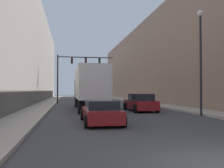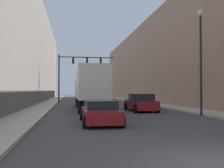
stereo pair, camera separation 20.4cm
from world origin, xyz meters
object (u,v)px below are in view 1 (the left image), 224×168
Objects in this scene: traffic_signal_gantry at (73,68)px; street_lamp at (201,49)px; sedan_car at (101,112)px; semi_truck at (89,87)px; suv_car at (140,103)px.

street_lamp is (8.73, -19.69, -0.19)m from traffic_signal_gantry.
street_lamp reaches higher than sedan_car.
street_lamp is at bearing -66.09° from traffic_signal_gantry.
sedan_car is 0.62× the size of street_lamp.
traffic_signal_gantry reaches higher than semi_truck.
suv_car is (4.56, 7.68, 0.11)m from sedan_car.
suv_car is at bearing 59.33° from sedan_car.
semi_truck is at bearing 88.90° from sedan_car.
sedan_car is 22.87m from traffic_signal_gantry.
semi_truck reaches higher than sedan_car.
suv_car is 0.61× the size of traffic_signal_gantry.
suv_car is 7.12m from street_lamp.
street_lamp is (7.43, -7.61, 2.66)m from semi_truck.
suv_car is at bearing -68.99° from traffic_signal_gantry.
traffic_signal_gantry is (-1.30, 12.08, 2.85)m from semi_truck.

